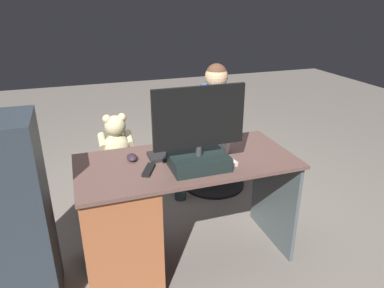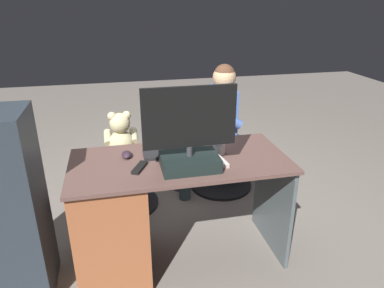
{
  "view_description": "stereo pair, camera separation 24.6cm",
  "coord_description": "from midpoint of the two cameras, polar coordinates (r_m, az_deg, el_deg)",
  "views": [
    {
      "loc": [
        0.59,
        2.21,
        1.62
      ],
      "look_at": [
        -0.15,
        0.03,
        0.66
      ],
      "focal_mm": 33.14,
      "sensor_mm": 36.0,
      "label": 1
    },
    {
      "loc": [
        0.35,
        2.27,
        1.62
      ],
      "look_at": [
        -0.15,
        0.03,
        0.66
      ],
      "focal_mm": 33.14,
      "sensor_mm": 36.0,
      "label": 2
    }
  ],
  "objects": [
    {
      "name": "ground_plane",
      "position": [
        2.8,
        -5.83,
        -12.72
      ],
      "size": [
        10.0,
        10.0,
        0.0
      ],
      "primitive_type": "plane",
      "color": "slate"
    },
    {
      "name": "desk",
      "position": [
        2.24,
        -12.6,
        -11.61
      ],
      "size": [
        1.3,
        0.61,
        0.71
      ],
      "color": "brown",
      "rests_on": "ground_plane"
    },
    {
      "name": "monitor",
      "position": [
        1.95,
        -2.47,
        0.26
      ],
      "size": [
        0.52,
        0.23,
        0.47
      ],
      "color": "black",
      "rests_on": "desk"
    },
    {
      "name": "keyboard",
      "position": [
        2.19,
        -4.78,
        -1.5
      ],
      "size": [
        0.42,
        0.14,
        0.02
      ],
      "primitive_type": "cube",
      "color": "black",
      "rests_on": "desk"
    },
    {
      "name": "computer_mouse",
      "position": [
        2.16,
        -12.89,
        -2.19
      ],
      "size": [
        0.06,
        0.1,
        0.04
      ],
      "primitive_type": "ellipsoid",
      "color": "#2F202B",
      "rests_on": "desk"
    },
    {
      "name": "cup",
      "position": [
        2.2,
        1.98,
        -0.35
      ],
      "size": [
        0.07,
        0.07,
        0.09
      ],
      "primitive_type": "cylinder",
      "color": "white",
      "rests_on": "desk"
    },
    {
      "name": "tv_remote",
      "position": [
        2.01,
        -10.49,
        -4.19
      ],
      "size": [
        0.11,
        0.15,
        0.02
      ],
      "primitive_type": "cube",
      "rotation": [
        0.0,
        0.0,
        -0.45
      ],
      "color": "black",
      "rests_on": "desk"
    },
    {
      "name": "notebook_binder",
      "position": [
        2.11,
        -0.62,
        -2.33
      ],
      "size": [
        0.26,
        0.33,
        0.02
      ],
      "primitive_type": "cube",
      "rotation": [
        0.0,
        0.0,
        0.14
      ],
      "color": "beige",
      "rests_on": "desk"
    },
    {
      "name": "office_chair_teddy",
      "position": [
        2.92,
        -13.92,
        -5.79
      ],
      "size": [
        0.54,
        0.54,
        0.45
      ],
      "color": "black",
      "rests_on": "ground_plane"
    },
    {
      "name": "teddy_bear",
      "position": [
        2.78,
        -14.62,
        0.71
      ],
      "size": [
        0.26,
        0.26,
        0.37
      ],
      "color": "#C6BA89",
      "rests_on": "office_chair_teddy"
    },
    {
      "name": "visitor_chair",
      "position": [
        3.2,
        1.4,
        -2.58
      ],
      "size": [
        0.56,
        0.56,
        0.45
      ],
      "color": "black",
      "rests_on": "ground_plane"
    },
    {
      "name": "person",
      "position": [
        3.01,
        -0.01,
        4.1
      ],
      "size": [
        0.57,
        0.52,
        1.11
      ],
      "color": "#3C5796",
      "rests_on": "ground_plane"
    },
    {
      "name": "equipment_rack",
      "position": [
        2.14,
        -31.03,
        -10.8
      ],
      "size": [
        0.44,
        0.36,
        1.1
      ],
      "primitive_type": "cube",
      "color": "#272F37",
      "rests_on": "ground_plane"
    }
  ]
}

